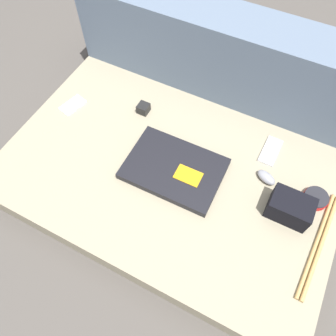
% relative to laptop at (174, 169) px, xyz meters
% --- Properties ---
extents(ground_plane, '(8.00, 8.00, 0.00)m').
position_rel_laptop_xyz_m(ground_plane, '(-0.02, -0.01, -0.12)').
color(ground_plane, '#4C4742').
extents(couch_seat, '(1.18, 0.74, 0.10)m').
position_rel_laptop_xyz_m(couch_seat, '(-0.02, -0.01, -0.07)').
color(couch_seat, gray).
rests_on(couch_seat, ground_plane).
extents(couch_backrest, '(1.18, 0.20, 0.42)m').
position_rel_laptop_xyz_m(couch_backrest, '(-0.02, 0.46, 0.09)').
color(couch_backrest, slate).
rests_on(couch_backrest, ground_plane).
extents(laptop, '(0.34, 0.24, 0.03)m').
position_rel_laptop_xyz_m(laptop, '(0.00, 0.00, 0.00)').
color(laptop, black).
rests_on(laptop, couch_seat).
extents(computer_mouse, '(0.08, 0.06, 0.03)m').
position_rel_laptop_xyz_m(computer_mouse, '(0.30, 0.11, 0.00)').
color(computer_mouse, gray).
rests_on(computer_mouse, couch_seat).
extents(speaker_puck, '(0.08, 0.08, 0.02)m').
position_rel_laptop_xyz_m(speaker_puck, '(0.47, 0.11, -0.00)').
color(speaker_puck, red).
rests_on(speaker_puck, couch_seat).
extents(phone_silver, '(0.06, 0.12, 0.01)m').
position_rel_laptop_xyz_m(phone_silver, '(0.28, 0.23, -0.01)').
color(phone_silver, silver).
rests_on(phone_silver, couch_seat).
extents(phone_black, '(0.08, 0.11, 0.01)m').
position_rel_laptop_xyz_m(phone_black, '(-0.50, 0.09, -0.01)').
color(phone_black, silver).
rests_on(phone_black, couch_seat).
extents(camera_pouch, '(0.13, 0.09, 0.08)m').
position_rel_laptop_xyz_m(camera_pouch, '(0.40, 0.02, 0.03)').
color(camera_pouch, black).
rests_on(camera_pouch, couch_seat).
extents(charger_brick, '(0.04, 0.04, 0.04)m').
position_rel_laptop_xyz_m(charger_brick, '(-0.23, 0.19, 0.00)').
color(charger_brick, black).
rests_on(charger_brick, couch_seat).
extents(drumstick_pair, '(0.05, 0.38, 0.01)m').
position_rel_laptop_xyz_m(drumstick_pair, '(0.52, -0.03, -0.01)').
color(drumstick_pair, tan).
rests_on(drumstick_pair, couch_seat).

